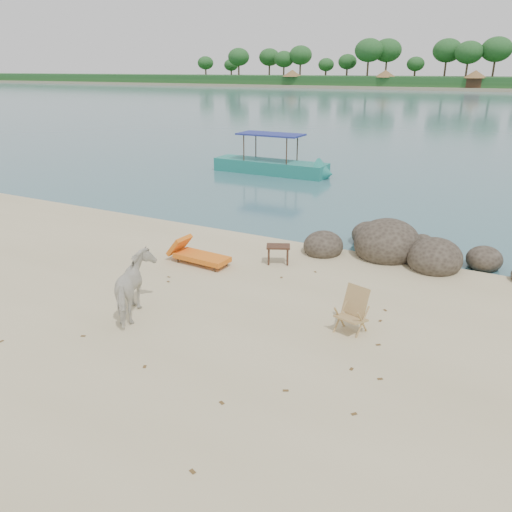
{
  "coord_description": "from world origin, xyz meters",
  "views": [
    {
      "loc": [
        4.99,
        -7.71,
        5.14
      ],
      "look_at": [
        -0.09,
        2.0,
        1.0
      ],
      "focal_mm": 35.0,
      "sensor_mm": 36.0,
      "label": 1
    }
  ],
  "objects_px": {
    "boat_near": "(271,140)",
    "side_table": "(278,256)",
    "lounge_chair": "(202,255)",
    "deck_chair": "(351,313)",
    "boulders": "(399,249)",
    "cow": "(136,288)"
  },
  "relations": [
    {
      "from": "boat_near",
      "to": "side_table",
      "type": "bearing_deg",
      "value": -62.34
    },
    {
      "from": "side_table",
      "to": "lounge_chair",
      "type": "height_order",
      "value": "lounge_chair"
    },
    {
      "from": "deck_chair",
      "to": "boat_near",
      "type": "xyz_separation_m",
      "value": [
        -8.93,
        14.48,
        1.2
      ]
    },
    {
      "from": "boulders",
      "to": "side_table",
      "type": "relative_size",
      "value": 9.91
    },
    {
      "from": "boulders",
      "to": "side_table",
      "type": "distance_m",
      "value": 3.55
    },
    {
      "from": "lounge_chair",
      "to": "boat_near",
      "type": "height_order",
      "value": "boat_near"
    },
    {
      "from": "boulders",
      "to": "boat_near",
      "type": "distance_m",
      "value": 13.11
    },
    {
      "from": "side_table",
      "to": "deck_chair",
      "type": "relative_size",
      "value": 0.71
    },
    {
      "from": "boulders",
      "to": "boat_near",
      "type": "height_order",
      "value": "boat_near"
    },
    {
      "from": "side_table",
      "to": "boulders",
      "type": "bearing_deg",
      "value": 11.03
    },
    {
      "from": "lounge_chair",
      "to": "boulders",
      "type": "bearing_deg",
      "value": 37.47
    },
    {
      "from": "lounge_chair",
      "to": "deck_chair",
      "type": "xyz_separation_m",
      "value": [
        4.82,
        -1.77,
        0.16
      ]
    },
    {
      "from": "cow",
      "to": "side_table",
      "type": "distance_m",
      "value": 4.5
    },
    {
      "from": "cow",
      "to": "deck_chair",
      "type": "distance_m",
      "value": 4.63
    },
    {
      "from": "cow",
      "to": "deck_chair",
      "type": "height_order",
      "value": "cow"
    },
    {
      "from": "boat_near",
      "to": "lounge_chair",
      "type": "bearing_deg",
      "value": -71.45
    },
    {
      "from": "side_table",
      "to": "boat_near",
      "type": "bearing_deg",
      "value": 92.08
    },
    {
      "from": "lounge_chair",
      "to": "boat_near",
      "type": "bearing_deg",
      "value": 111.97
    },
    {
      "from": "deck_chair",
      "to": "boat_near",
      "type": "relative_size",
      "value": 0.13
    },
    {
      "from": "cow",
      "to": "boat_near",
      "type": "xyz_separation_m",
      "value": [
        -4.54,
        15.93,
        0.98
      ]
    },
    {
      "from": "boulders",
      "to": "side_table",
      "type": "xyz_separation_m",
      "value": [
        -2.87,
        -2.09,
        -0.01
      ]
    },
    {
      "from": "cow",
      "to": "boulders",
      "type": "bearing_deg",
      "value": -153.33
    }
  ]
}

